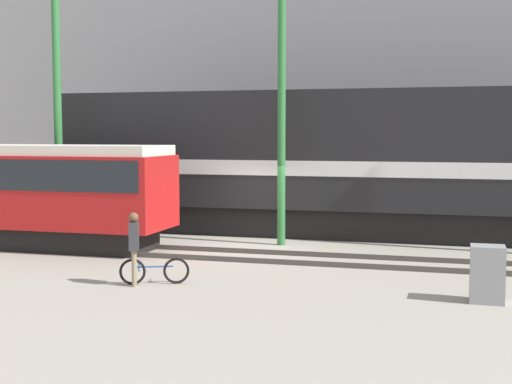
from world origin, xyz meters
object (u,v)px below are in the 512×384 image
at_px(streetcar, 24,189).
at_px(person, 134,241).
at_px(freight_locomotive, 371,161).
at_px(utility_pole_center, 282,94).
at_px(signal_box, 487,274).
at_px(bicycle, 155,271).
at_px(utility_pole_left, 58,108).

distance_m(streetcar, person, 7.22).
relative_size(freight_locomotive, utility_pole_center, 2.28).
bearing_deg(signal_box, streetcar, 164.71).
bearing_deg(bicycle, utility_pole_center, 77.49).
xyz_separation_m(person, signal_box, (7.81, 0.56, -0.45)).
relative_size(streetcar, utility_pole_center, 0.98).
distance_m(person, utility_pole_left, 9.74).
xyz_separation_m(streetcar, signal_box, (13.57, -3.71, -1.22)).
xyz_separation_m(streetcar, bicycle, (6.14, -3.97, -1.50)).
height_order(person, signal_box, person).
bearing_deg(signal_box, person, -175.88).
relative_size(utility_pole_center, signal_box, 7.90).
bearing_deg(bicycle, signal_box, 1.97).
bearing_deg(streetcar, signal_box, -15.29).
bearing_deg(utility_pole_center, signal_box, -46.27).
xyz_separation_m(bicycle, person, (-0.37, -0.31, 0.73)).
bearing_deg(freight_locomotive, utility_pole_center, -134.54).
height_order(bicycle, utility_pole_center, utility_pole_center).
bearing_deg(person, utility_pole_center, 75.08).
bearing_deg(streetcar, person, -36.56).
height_order(person, utility_pole_left, utility_pole_left).
height_order(streetcar, utility_pole_left, utility_pole_left).
relative_size(freight_locomotive, person, 12.58).
xyz_separation_m(streetcar, utility_pole_center, (7.58, 2.55, 2.92)).
relative_size(bicycle, utility_pole_center, 0.16).
xyz_separation_m(utility_pole_left, signal_box, (13.89, -6.26, -3.80)).
distance_m(person, utility_pole_center, 7.97).
bearing_deg(utility_pole_center, streetcar, -161.39).
bearing_deg(streetcar, utility_pole_left, 97.12).
distance_m(bicycle, signal_box, 7.45).
bearing_deg(bicycle, person, -140.54).
height_order(utility_pole_left, utility_pole_center, utility_pole_center).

